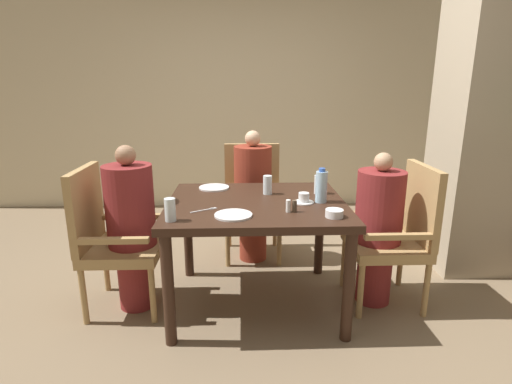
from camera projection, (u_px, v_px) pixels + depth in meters
name	position (u px, v px, depth m)	size (l,w,h in m)	color
ground_plane	(256.00, 302.00, 2.87)	(16.00, 16.00, 0.00)	#7A664C
wall_back	(249.00, 94.00, 4.85)	(8.00, 0.06, 2.80)	beige
pillar_stone	(483.00, 106.00, 3.13)	(0.58, 0.58, 2.70)	tan
dining_table	(256.00, 215.00, 2.69)	(1.18, 1.02, 0.76)	#331E14
chair_left_side	(110.00, 235.00, 2.69)	(0.51, 0.50, 0.99)	#A88451
diner_in_left_chair	(132.00, 227.00, 2.68)	(0.32, 0.32, 1.14)	maroon
chair_far_side	(252.00, 197.00, 3.60)	(0.50, 0.51, 0.99)	#A88451
diner_in_far_chair	(253.00, 195.00, 3.45)	(0.32, 0.32, 1.14)	maroon
chair_right_side	(399.00, 231.00, 2.76)	(0.51, 0.50, 0.99)	#A88451
diner_in_right_chair	(378.00, 228.00, 2.75)	(0.32, 0.32, 1.08)	maroon
plate_main_left	(214.00, 188.00, 3.00)	(0.23, 0.23, 0.01)	white
plate_main_right	(233.00, 215.00, 2.37)	(0.23, 0.23, 0.01)	white
teacup_with_saucer	(304.00, 199.00, 2.62)	(0.13, 0.13, 0.07)	white
bowl_small	(334.00, 213.00, 2.35)	(0.11, 0.11, 0.05)	white
water_bottle	(321.00, 186.00, 2.62)	(0.08, 0.08, 0.23)	#A3C6DB
glass_tall_near	(170.00, 210.00, 2.27)	(0.06, 0.06, 0.13)	silver
glass_tall_mid	(268.00, 185.00, 2.83)	(0.06, 0.06, 0.13)	silver
glass_tall_far	(319.00, 184.00, 2.84)	(0.06, 0.06, 0.13)	silver
salt_shaker	(288.00, 206.00, 2.43)	(0.03, 0.03, 0.08)	white
pepper_shaker	(295.00, 206.00, 2.43)	(0.03, 0.03, 0.07)	#4C3D2D
fork_beside_plate	(206.00, 210.00, 2.48)	(0.16, 0.11, 0.00)	silver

